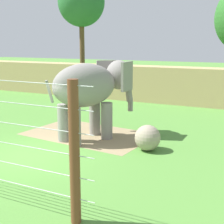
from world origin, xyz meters
TOP-DOWN VIEW (x-y plane):
  - ground_plane at (0.00, 0.00)m, footprint 120.00×120.00m
  - dirt_patch at (0.48, 3.49)m, footprint 5.80×3.93m
  - embankment_wall at (0.00, 12.82)m, footprint 36.00×1.80m
  - elephant at (0.96, 3.01)m, footprint 2.86×4.10m
  - enrichment_ball at (3.64, 2.57)m, footprint 0.99×0.99m
  - tree_left_of_centre at (-8.09, 16.97)m, footprint 4.12×4.12m

SIDE VIEW (x-z plane):
  - ground_plane at x=0.00m, z-range 0.00..0.00m
  - dirt_patch at x=0.48m, z-range 0.00..0.01m
  - enrichment_ball at x=3.64m, z-range 0.00..0.99m
  - embankment_wall at x=0.00m, z-range 0.00..2.42m
  - elephant at x=0.96m, z-range 0.53..3.81m
  - tree_left_of_centre at x=-8.09m, z-range 2.61..12.31m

